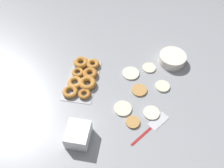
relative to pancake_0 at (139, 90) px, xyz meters
name	(u,v)px	position (x,y,z in m)	size (l,w,h in m)	color
ground_plane	(124,93)	(0.04, -0.09, -0.01)	(3.00, 3.00, 0.00)	gray
pancake_0	(139,90)	(0.00, 0.00, 0.00)	(0.10, 0.10, 0.01)	#B27F42
pancake_1	(162,86)	(-0.06, 0.15, 0.00)	(0.10, 0.10, 0.01)	beige
pancake_2	(149,68)	(-0.21, 0.05, 0.00)	(0.09, 0.09, 0.01)	beige
pancake_3	(151,113)	(0.16, 0.09, 0.00)	(0.10, 0.10, 0.01)	beige
pancake_4	(123,108)	(0.16, -0.09, 0.00)	(0.11, 0.11, 0.01)	beige
pancake_5	(133,122)	(0.24, -0.01, 0.00)	(0.08, 0.08, 0.01)	#B27F42
pancake_6	(131,73)	(-0.13, -0.07, 0.00)	(0.12, 0.12, 0.01)	beige
donut_tray	(83,77)	(-0.03, -0.39, 0.01)	(0.38, 0.20, 0.04)	#93969B
batter_bowl	(172,59)	(-0.30, 0.21, 0.03)	(0.19, 0.19, 0.07)	silver
container_stack	(78,135)	(0.40, -0.30, 0.04)	(0.15, 0.13, 0.10)	white
spatula	(155,124)	(0.23, 0.12, 0.00)	(0.26, 0.21, 0.01)	maroon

